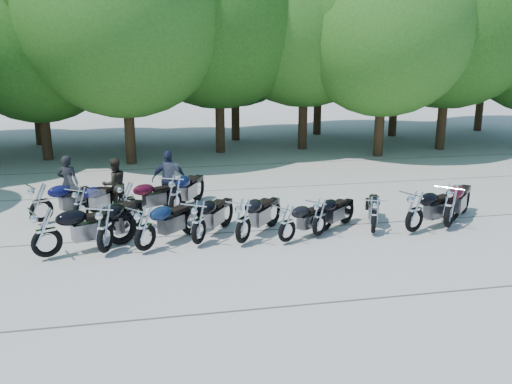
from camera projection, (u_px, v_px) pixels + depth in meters
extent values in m
plane|color=gray|center=(268.00, 250.00, 13.37)|extent=(90.00, 90.00, 0.00)
cylinder|color=#3A2614|center=(45.00, 123.00, 23.77)|extent=(0.44, 0.44, 3.31)
sphere|color=#286319|center=(36.00, 36.00, 22.82)|extent=(7.31, 7.31, 7.31)
cylinder|color=#3A2614|center=(129.00, 118.00, 22.85)|extent=(0.44, 0.44, 3.93)
sphere|color=#357721|center=(122.00, 9.00, 21.73)|extent=(8.70, 8.70, 8.70)
cylinder|color=#3A2614|center=(220.00, 109.00, 25.34)|extent=(0.44, 0.44, 4.13)
sphere|color=#286319|center=(218.00, 6.00, 24.16)|extent=(9.13, 9.13, 9.13)
cylinder|color=#3A2614|center=(303.00, 107.00, 26.21)|extent=(0.44, 0.44, 4.09)
sphere|color=#357721|center=(305.00, 9.00, 25.04)|extent=(9.04, 9.04, 9.04)
cylinder|color=#3A2614|center=(380.00, 117.00, 24.55)|extent=(0.44, 0.44, 3.62)
sphere|color=#357721|center=(385.00, 24.00, 23.52)|extent=(8.00, 8.00, 8.00)
cylinder|color=#3A2614|center=(443.00, 109.00, 26.10)|extent=(0.44, 0.44, 3.98)
sphere|color=#286319|center=(451.00, 13.00, 24.96)|extent=(8.79, 8.79, 8.79)
cylinder|color=#3A2614|center=(38.00, 110.00, 27.47)|extent=(0.44, 0.44, 3.52)
sphere|color=#357721|center=(29.00, 30.00, 26.46)|extent=(7.78, 7.78, 7.78)
cylinder|color=#3A2614|center=(129.00, 110.00, 27.80)|extent=(0.44, 0.44, 3.42)
sphere|color=#286319|center=(124.00, 34.00, 26.82)|extent=(7.56, 7.56, 7.56)
cylinder|color=#3A2614|center=(235.00, 107.00, 28.85)|extent=(0.44, 0.44, 3.56)
sphere|color=#286319|center=(235.00, 30.00, 27.83)|extent=(7.88, 7.88, 7.88)
cylinder|color=#3A2614|center=(318.00, 101.00, 30.69)|extent=(0.44, 0.44, 3.76)
sphere|color=#286319|center=(320.00, 25.00, 29.61)|extent=(8.31, 8.31, 8.31)
cylinder|color=#3A2614|center=(394.00, 104.00, 30.13)|extent=(0.44, 0.44, 3.63)
sphere|color=#357721|center=(399.00, 28.00, 29.09)|extent=(8.02, 8.02, 8.02)
cylinder|color=#3A2614|center=(481.00, 94.00, 32.02)|extent=(0.44, 0.44, 4.37)
sphere|color=#286319|center=(490.00, 8.00, 30.76)|extent=(9.67, 9.67, 9.67)
imported|color=black|center=(68.00, 183.00, 16.41)|extent=(0.72, 0.56, 1.73)
imported|color=black|center=(115.00, 184.00, 16.54)|extent=(0.96, 0.87, 1.62)
imported|color=#1D233D|center=(169.00, 179.00, 16.73)|extent=(1.07, 0.48, 1.81)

